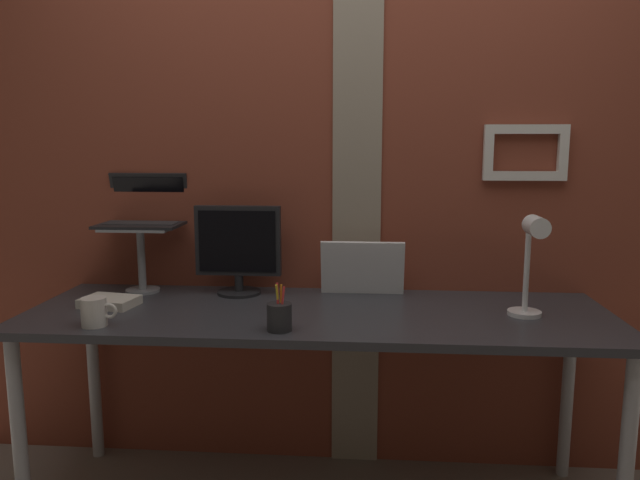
# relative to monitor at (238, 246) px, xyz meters

# --- Properties ---
(brick_wall_back) EXTENTS (3.44, 0.16, 2.64)m
(brick_wall_back) POSITION_rel_monitor_xyz_m (0.44, 0.18, 0.34)
(brick_wall_back) COLOR brown
(brick_wall_back) RESTS_ON ground_plane
(desk) EXTENTS (2.16, 0.70, 0.78)m
(desk) POSITION_rel_monitor_xyz_m (0.35, -0.23, -0.27)
(desk) COLOR #333338
(desk) RESTS_ON ground_plane
(monitor) EXTENTS (0.35, 0.18, 0.37)m
(monitor) POSITION_rel_monitor_xyz_m (0.00, 0.00, 0.00)
(monitor) COLOR black
(monitor) RESTS_ON desk
(laptop_stand) EXTENTS (0.28, 0.22, 0.28)m
(laptop_stand) POSITION_rel_monitor_xyz_m (-0.41, 0.00, -0.02)
(laptop_stand) COLOR gray
(laptop_stand) RESTS_ON desk
(laptop) EXTENTS (0.34, 0.27, 0.21)m
(laptop) POSITION_rel_monitor_xyz_m (-0.41, 0.07, 0.13)
(laptop) COLOR black
(laptop) RESTS_ON laptop_stand
(whiteboard_panel) EXTENTS (0.34, 0.07, 0.23)m
(whiteboard_panel) POSITION_rel_monitor_xyz_m (0.51, 0.03, -0.09)
(whiteboard_panel) COLOR white
(whiteboard_panel) RESTS_ON desk
(desk_lamp) EXTENTS (0.12, 0.20, 0.37)m
(desk_lamp) POSITION_rel_monitor_xyz_m (1.10, -0.28, 0.03)
(desk_lamp) COLOR white
(desk_lamp) RESTS_ON desk
(pen_cup) EXTENTS (0.08, 0.08, 0.16)m
(pen_cup) POSITION_rel_monitor_xyz_m (0.24, -0.48, -0.15)
(pen_cup) COLOR #262628
(pen_cup) RESTS_ON desk
(coffee_mug) EXTENTS (0.13, 0.09, 0.10)m
(coffee_mug) POSITION_rel_monitor_xyz_m (-0.39, -0.48, -0.15)
(coffee_mug) COLOR silver
(coffee_mug) RESTS_ON desk
(paper_clutter_stack) EXTENTS (0.22, 0.17, 0.03)m
(paper_clutter_stack) POSITION_rel_monitor_xyz_m (-0.45, -0.23, -0.18)
(paper_clutter_stack) COLOR silver
(paper_clutter_stack) RESTS_ON desk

